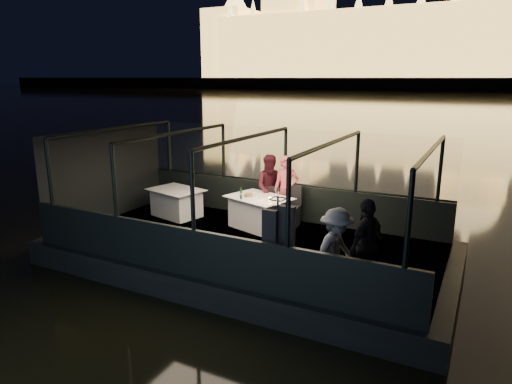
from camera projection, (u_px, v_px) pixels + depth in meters
The scene contains 29 objects.
river_water at pixel (466, 101), 79.07m from camera, with size 500.00×500.00×0.00m, color black.
boat_hull at pixel (248, 264), 10.09m from camera, with size 8.60×4.40×1.00m, color black.
boat_deck at pixel (248, 243), 9.98m from camera, with size 8.00×4.00×0.04m, color black.
gunwale_port at pixel (285, 201), 11.59m from camera, with size 8.00×0.08×0.90m, color black.
gunwale_starboard at pixel (195, 254), 8.14m from camera, with size 8.00×0.08×0.90m, color black.
cabin_glass_port at pixel (285, 157), 11.31m from camera, with size 8.00×0.02×1.40m, color #99B2B2, non-canonical shape.
cabin_glass_starboard at pixel (192, 191), 7.86m from camera, with size 8.00×0.02×1.40m, color #99B2B2, non-canonical shape.
cabin_roof_glass at pixel (247, 138), 9.41m from camera, with size 8.00×4.00×0.02m, color #99B2B2, non-canonical shape.
end_wall_fore at pixel (108, 174), 11.47m from camera, with size 0.02×4.00×2.30m, color black, non-canonical shape.
end_wall_aft at pixel (450, 217), 7.92m from camera, with size 0.02×4.00×2.30m, color black, non-canonical shape.
canopy_ribs at pixel (247, 192), 9.69m from camera, with size 8.00×4.00×2.30m, color black, non-canonical shape.
embankment at pixel (485, 85), 190.92m from camera, with size 400.00×140.00×6.00m, color #423D33.
parliament_building at pixel (492, 1), 153.92m from camera, with size 220.00×32.00×60.00m, color #F2D18C, non-canonical shape.
dining_table_central at pixel (259, 212), 10.85m from camera, with size 1.45×1.05×0.77m, color silver.
dining_table_aft at pixel (176, 202), 11.79m from camera, with size 1.35×0.98×0.72m, color white.
chair_port_left at pixel (270, 206), 11.19m from camera, with size 0.41×0.41×0.89m, color black.
chair_port_right at pixel (289, 208), 10.98m from camera, with size 0.46×0.46×0.98m, color black.
coat_stand at pixel (277, 239), 7.57m from camera, with size 0.45×0.36×1.63m, color black, non-canonical shape.
person_woman_coral at pixel (286, 193), 11.21m from camera, with size 0.60×0.40×1.67m, color #D74E51.
person_man_maroon at pixel (271, 191), 11.39m from camera, with size 0.80×0.62×1.67m, color #3A1019.
passenger_stripe at pixel (336, 247), 7.37m from camera, with size 0.97×0.55×1.50m, color white.
passenger_dark at pixel (367, 241), 7.60m from camera, with size 0.94×0.39×1.60m, color black.
wine_bottle at pixel (241, 193), 10.56m from camera, with size 0.06×0.06×0.27m, color #13341C.
bread_basket at pixel (249, 195), 10.76m from camera, with size 0.20×0.20×0.08m, color olive.
amber_candle at pixel (270, 199), 10.41m from camera, with size 0.06×0.06×0.08m, color #FFB43F.
plate_near at pixel (275, 204), 10.16m from camera, with size 0.25×0.25×0.02m, color white.
plate_far at pixel (251, 197), 10.74m from camera, with size 0.27×0.27×0.02m, color white.
wine_glass_white at pixel (241, 196), 10.48m from camera, with size 0.06×0.06×0.18m, color white, non-canonical shape.
wine_glass_red at pixel (279, 196), 10.47m from camera, with size 0.06×0.06×0.18m, color white, non-canonical shape.
Camera 1 is at (4.47, -8.28, 4.00)m, focal length 32.00 mm.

